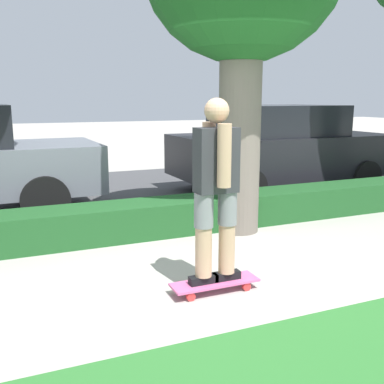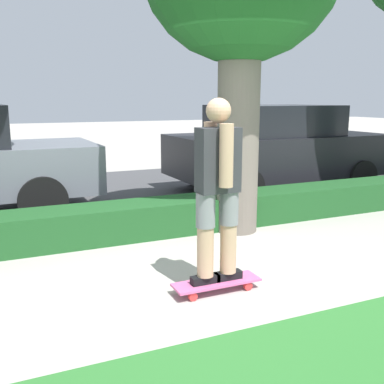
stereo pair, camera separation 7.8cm
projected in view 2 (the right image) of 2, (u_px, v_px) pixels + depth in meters
The scene contains 6 objects.
ground_plane at pixel (226, 275), 4.40m from camera, with size 60.00×60.00×0.00m, color #ADA89E.
street_asphalt at pixel (117, 194), 8.16m from camera, with size 15.56×5.00×0.01m.
hedge_row at pixel (168, 216), 5.79m from camera, with size 15.56×0.60×0.42m.
skateboard at pixel (216, 283), 4.02m from camera, with size 0.80×0.24×0.10m.
skater_person at pixel (218, 187), 3.84m from camera, with size 0.49×0.41×1.61m.
parked_car_middle at pixel (276, 147), 8.41m from camera, with size 3.94×2.08×1.58m.
Camera 2 is at (-1.98, -3.65, 1.70)m, focal length 42.00 mm.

